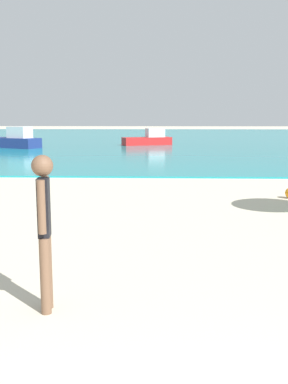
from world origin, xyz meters
The scene contains 4 objects.
water centered at (0.00, 44.84, 0.03)m, with size 160.00×60.00×0.06m, color teal.
person_standing centered at (-1.45, 3.91, 0.98)m, with size 0.23×0.39×1.72m.
boat_near centered at (-10.03, 29.27, 0.54)m, with size 4.26×3.01×1.40m.
boat_far centered at (-1.12, 32.53, 0.47)m, with size 3.70×2.36×1.20m.
Camera 1 is at (-0.21, -0.78, 2.11)m, focal length 42.61 mm.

